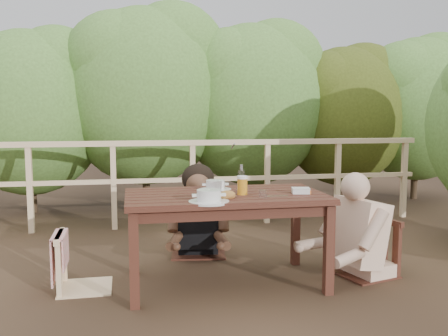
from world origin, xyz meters
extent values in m
plane|color=#463020|center=(0.00, 0.00, 0.00)|extent=(60.00, 60.00, 0.00)
cube|color=#3D1D14|center=(0.00, 0.00, 0.35)|extent=(1.50, 0.85, 0.70)
cube|color=beige|center=(-1.06, 0.09, 0.41)|extent=(0.41, 0.41, 0.82)
cube|color=#3D1D14|center=(-0.09, 0.86, 0.50)|extent=(0.55, 0.55, 0.99)
cube|color=#3D1D14|center=(1.16, -0.01, 0.44)|extent=(0.53, 0.53, 0.87)
cube|color=beige|center=(0.00, 2.00, 0.51)|extent=(5.60, 0.10, 1.01)
cylinder|color=white|center=(-0.17, -0.30, 0.74)|extent=(0.28, 0.28, 0.09)
cylinder|color=white|center=(-0.04, 0.23, 0.74)|extent=(0.26, 0.26, 0.09)
ellipsoid|color=#AD753E|center=(-0.03, -0.21, 0.73)|extent=(0.12, 0.09, 0.07)
cylinder|color=orange|center=(0.12, -0.07, 0.77)|extent=(0.08, 0.08, 0.15)
cylinder|color=silver|center=(0.14, 0.06, 0.81)|extent=(0.05, 0.05, 0.23)
cylinder|color=silver|center=(0.24, -0.22, 0.73)|extent=(0.06, 0.06, 0.07)
cube|color=silver|center=(0.57, -0.11, 0.72)|extent=(0.15, 0.12, 0.06)
camera|label=1|loc=(-0.70, -3.63, 1.32)|focal=39.35mm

